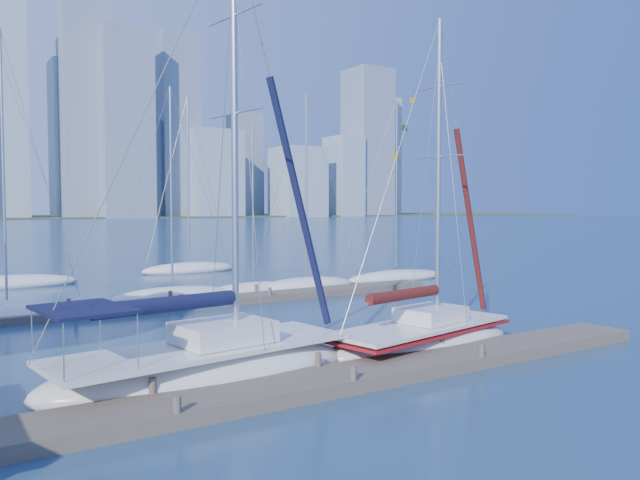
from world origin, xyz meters
TOP-DOWN VIEW (x-y plane):
  - ground at (0.00, 0.00)m, footprint 700.00×700.00m
  - near_dock at (0.00, 0.00)m, footprint 26.00×2.00m
  - far_dock at (2.00, 16.00)m, footprint 30.00×1.80m
  - sailboat_navy at (-3.06, 2.27)m, footprint 9.84×4.33m
  - sailboat_maroon at (5.11, 2.05)m, footprint 8.59×4.20m
  - bg_boat_0 at (-6.68, 16.53)m, footprint 6.47×2.50m
  - bg_boat_2 at (1.78, 18.69)m, footprint 7.17×3.99m
  - bg_boat_3 at (6.91, 18.99)m, footprint 6.09×3.33m
  - bg_boat_4 at (10.40, 18.59)m, footprint 7.11×4.75m
  - bg_boat_5 at (18.24, 19.31)m, footprint 8.49×4.44m
  - bg_boat_6 at (-5.33, 29.69)m, footprint 8.97×3.37m
  - bg_boat_7 at (7.97, 32.41)m, footprint 7.98×4.11m
  - skyline at (20.31, 290.21)m, footprint 502.95×51.31m

SIDE VIEW (x-z plane):
  - ground at x=0.00m, z-range 0.00..0.00m
  - far_dock at x=2.00m, z-range 0.00..0.36m
  - near_dock at x=0.00m, z-range 0.00..0.40m
  - bg_boat_3 at x=6.91m, z-range -4.93..5.37m
  - bg_boat_5 at x=18.24m, z-range -6.23..6.73m
  - bg_boat_2 at x=1.78m, z-range -5.77..6.29m
  - bg_boat_4 at x=10.40m, z-range -6.00..6.53m
  - bg_boat_0 at x=-6.68m, z-range -6.40..6.94m
  - bg_boat_6 at x=-5.33m, z-range -7.24..7.81m
  - bg_boat_7 at x=7.97m, z-range -6.82..7.38m
  - sailboat_maroon at x=5.11m, z-range -5.26..7.20m
  - sailboat_navy at x=-3.06m, z-range -6.04..8.08m
  - skyline at x=20.31m, z-range -24.97..99.59m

